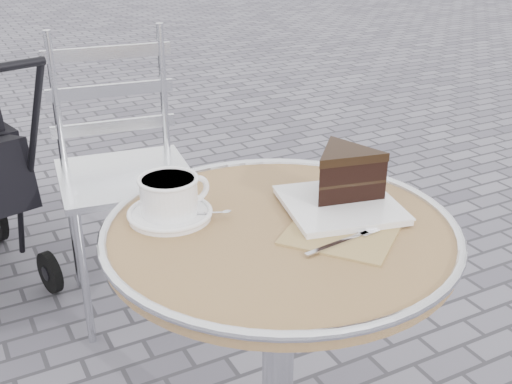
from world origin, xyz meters
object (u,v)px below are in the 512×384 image
cake_plate_set (344,180)px  cafe_table (279,296)px  bistro_chair (118,139)px  cappuccino_set (170,200)px

cake_plate_set → cafe_table: bearing=-157.5°
cafe_table → bistro_chair: bistro_chair is taller
cappuccino_set → bistro_chair: bistro_chair is taller
bistro_chair → cake_plate_set: bearing=-71.0°
cafe_table → cappuccino_set: bearing=140.6°
cafe_table → bistro_chair: 1.04m
cappuccino_set → cake_plate_set: size_ratio=0.50×
cake_plate_set → bistro_chair: size_ratio=0.40×
cafe_table → cappuccino_set: cappuccino_set is taller
cappuccino_set → cake_plate_set: cake_plate_set is taller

